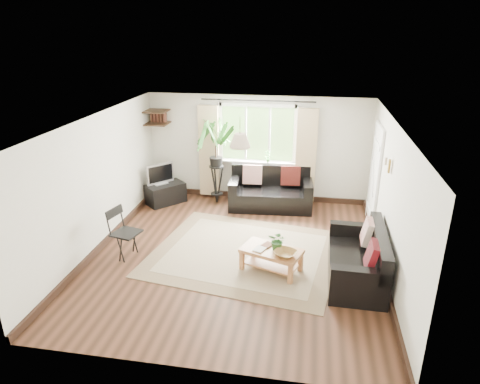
% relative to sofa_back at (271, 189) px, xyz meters
% --- Properties ---
extents(floor, '(5.50, 5.50, 0.00)m').
position_rel_sofa_back_xyz_m(floor, '(-0.38, -2.24, -0.42)').
color(floor, black).
rests_on(floor, ground).
extents(ceiling, '(5.50, 5.50, 0.00)m').
position_rel_sofa_back_xyz_m(ceiling, '(-0.38, -2.24, 1.98)').
color(ceiling, white).
rests_on(ceiling, floor).
extents(wall_back, '(5.00, 0.02, 2.40)m').
position_rel_sofa_back_xyz_m(wall_back, '(-0.38, 0.51, 0.78)').
color(wall_back, beige).
rests_on(wall_back, floor).
extents(wall_front, '(5.00, 0.02, 2.40)m').
position_rel_sofa_back_xyz_m(wall_front, '(-0.38, -4.99, 0.78)').
color(wall_front, beige).
rests_on(wall_front, floor).
extents(wall_left, '(0.02, 5.50, 2.40)m').
position_rel_sofa_back_xyz_m(wall_left, '(-2.88, -2.24, 0.78)').
color(wall_left, beige).
rests_on(wall_left, floor).
extents(wall_right, '(0.02, 5.50, 2.40)m').
position_rel_sofa_back_xyz_m(wall_right, '(2.12, -2.24, 0.78)').
color(wall_right, beige).
rests_on(wall_right, floor).
extents(rug, '(3.56, 3.17, 0.02)m').
position_rel_sofa_back_xyz_m(rug, '(-0.24, -2.16, -0.42)').
color(rug, '#C3B797').
rests_on(rug, floor).
extents(window, '(2.50, 0.16, 2.16)m').
position_rel_sofa_back_xyz_m(window, '(-0.38, 0.47, 1.13)').
color(window, white).
rests_on(window, wall_back).
extents(door, '(0.06, 0.96, 2.06)m').
position_rel_sofa_back_xyz_m(door, '(2.09, -0.54, 0.58)').
color(door, silver).
rests_on(door, wall_right).
extents(corner_shelf, '(0.50, 0.50, 0.34)m').
position_rel_sofa_back_xyz_m(corner_shelf, '(-2.63, 0.26, 1.47)').
color(corner_shelf, black).
rests_on(corner_shelf, wall_back).
extents(pendant_lamp, '(0.36, 0.36, 0.54)m').
position_rel_sofa_back_xyz_m(pendant_lamp, '(-0.38, -1.84, 1.63)').
color(pendant_lamp, beige).
rests_on(pendant_lamp, ceiling).
extents(wall_sconce, '(0.12, 0.12, 0.28)m').
position_rel_sofa_back_xyz_m(wall_sconce, '(2.05, -1.94, 1.32)').
color(wall_sconce, beige).
rests_on(wall_sconce, wall_right).
extents(sofa_back, '(1.86, 1.03, 0.85)m').
position_rel_sofa_back_xyz_m(sofa_back, '(0.00, 0.00, 0.00)').
color(sofa_back, black).
rests_on(sofa_back, floor).
extents(sofa_right, '(1.70, 0.88, 0.79)m').
position_rel_sofa_back_xyz_m(sofa_right, '(1.64, -2.65, -0.03)').
color(sofa_right, black).
rests_on(sofa_right, floor).
extents(coffee_table, '(1.09, 0.82, 0.40)m').
position_rel_sofa_back_xyz_m(coffee_table, '(0.29, -2.65, -0.23)').
color(coffee_table, brown).
rests_on(coffee_table, floor).
extents(table_plant, '(0.35, 0.33, 0.33)m').
position_rel_sofa_back_xyz_m(table_plant, '(0.38, -2.64, 0.14)').
color(table_plant, '#2C5C25').
rests_on(table_plant, coffee_table).
extents(bowl, '(0.47, 0.47, 0.09)m').
position_rel_sofa_back_xyz_m(bowl, '(0.52, -2.82, 0.02)').
color(bowl, olive).
rests_on(bowl, coffee_table).
extents(book_a, '(0.24, 0.27, 0.02)m').
position_rel_sofa_back_xyz_m(book_a, '(0.02, -2.65, -0.02)').
color(book_a, silver).
rests_on(book_a, coffee_table).
extents(book_b, '(0.23, 0.25, 0.02)m').
position_rel_sofa_back_xyz_m(book_b, '(0.14, -2.48, -0.02)').
color(book_b, brown).
rests_on(book_b, coffee_table).
extents(tv_stand, '(0.92, 0.95, 0.46)m').
position_rel_sofa_back_xyz_m(tv_stand, '(-2.39, -0.15, -0.20)').
color(tv_stand, black).
rests_on(tv_stand, floor).
extents(tv, '(0.60, 0.63, 0.50)m').
position_rel_sofa_back_xyz_m(tv, '(-2.49, -0.15, 0.28)').
color(tv, '#A5A5AA').
rests_on(tv, tv_stand).
extents(palm_stand, '(0.78, 0.78, 1.90)m').
position_rel_sofa_back_xyz_m(palm_stand, '(-1.25, 0.08, 0.53)').
color(palm_stand, black).
rests_on(palm_stand, floor).
extents(folding_chair, '(0.56, 0.56, 0.90)m').
position_rel_sofa_back_xyz_m(folding_chair, '(-2.24, -2.62, 0.03)').
color(folding_chair, black).
rests_on(folding_chair, floor).
extents(sill_plant, '(0.14, 0.10, 0.27)m').
position_rel_sofa_back_xyz_m(sill_plant, '(-0.13, 0.39, 0.64)').
color(sill_plant, '#2D6023').
rests_on(sill_plant, window).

